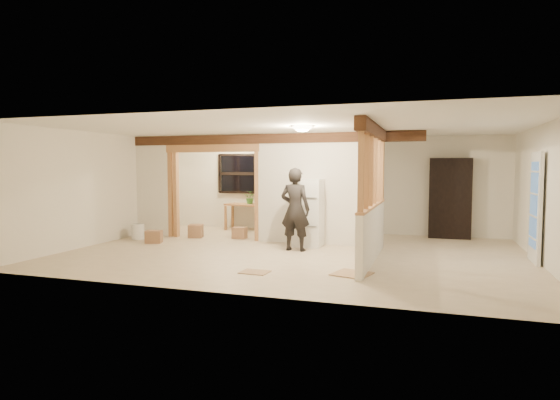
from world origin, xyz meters
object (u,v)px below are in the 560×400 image
(work_table, at_px, (247,217))
(refrigerator, at_px, (308,213))
(woman, at_px, (295,209))
(shop_vac, at_px, (167,220))
(bookshelf, at_px, (450,198))

(work_table, bearing_deg, refrigerator, -30.05)
(woman, height_order, shop_vac, woman)
(shop_vac, height_order, bookshelf, bookshelf)
(bookshelf, bearing_deg, refrigerator, -143.97)
(shop_vac, relative_size, bookshelf, 0.30)
(woman, height_order, bookshelf, bookshelf)
(woman, relative_size, shop_vac, 2.94)
(refrigerator, relative_size, woman, 0.85)
(refrigerator, bearing_deg, bookshelf, 36.03)
(woman, bearing_deg, refrigerator, -96.03)
(bookshelf, bearing_deg, woman, -137.85)
(woman, xyz_separation_m, shop_vac, (-4.16, 1.85, -0.57))
(refrigerator, height_order, shop_vac, refrigerator)
(refrigerator, bearing_deg, work_table, 137.95)
(woman, bearing_deg, bookshelf, -133.50)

